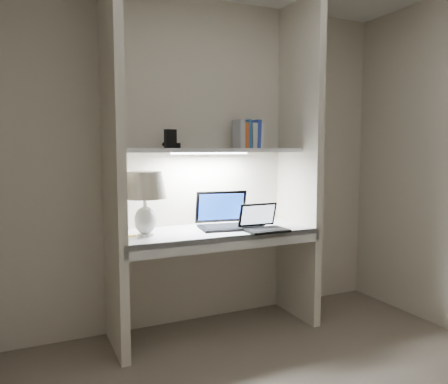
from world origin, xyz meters
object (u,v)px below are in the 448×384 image
table_lamp (145,193)px  laptop_main (225,219)px  laptop_netbook (263,224)px  book_row (248,135)px  speaker (248,215)px

table_lamp → laptop_main: (0.63, 0.09, -0.24)m
laptop_netbook → book_row: (0.05, 0.33, 0.66)m
laptop_main → book_row: 0.69m
laptop_netbook → speaker: bearing=84.8°
laptop_main → laptop_netbook: bearing=-41.4°
laptop_main → book_row: book_row is taller
book_row → speaker: bearing=-113.7°
book_row → laptop_netbook: bearing=-98.2°
table_lamp → laptop_main: 0.68m
laptop_netbook → book_row: book_row is taller
laptop_main → speaker: (0.22, 0.05, 0.01)m
laptop_netbook → speaker: size_ratio=2.15×
laptop_main → table_lamp: bearing=-163.7°
table_lamp → book_row: book_row is taller
table_lamp → book_row: 0.98m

